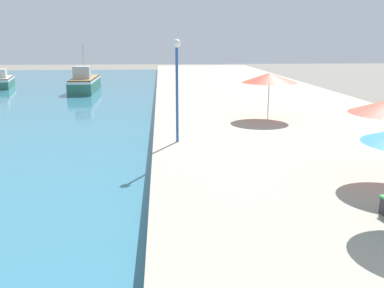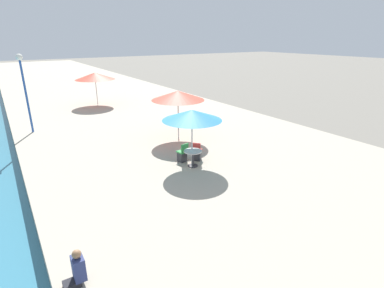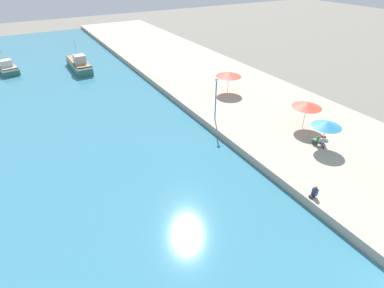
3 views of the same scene
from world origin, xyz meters
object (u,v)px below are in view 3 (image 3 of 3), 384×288
cafe_umbrella_white (307,105)px  cafe_table (323,142)px  fishing_boat_mid (6,67)px  cafe_umbrella_striped (229,74)px  cafe_umbrella_pink (327,124)px  cafe_chair_left (315,141)px  cafe_chair_right (322,140)px  fishing_boat_near (79,64)px  person_at_quay (314,192)px  lamppost (216,92)px

cafe_umbrella_white → cafe_table: 4.35m
fishing_boat_mid → cafe_umbrella_striped: 35.35m
cafe_umbrella_pink → cafe_chair_left: size_ratio=2.84×
cafe_chair_right → fishing_boat_near: bearing=160.6°
cafe_umbrella_white → cafe_chair_right: bearing=-105.3°
fishing_boat_near → person_at_quay: bearing=-80.0°
fishing_boat_near → cafe_table: fishing_boat_near is taller
cafe_table → lamppost: 11.26m
fishing_boat_near → lamppost: bearing=-73.3°
fishing_boat_near → lamppost: 27.82m
lamppost → cafe_chair_right: bearing=-56.9°
fishing_boat_near → fishing_boat_mid: bearing=153.8°
cafe_umbrella_striped → cafe_chair_right: size_ratio=3.51×
cafe_umbrella_striped → cafe_chair_right: cafe_umbrella_striped is taller
fishing_boat_mid → person_at_quay: bearing=-79.6°
cafe_umbrella_striped → cafe_chair_left: bearing=-91.2°
cafe_umbrella_pink → cafe_table: cafe_umbrella_pink is taller
cafe_chair_left → cafe_chair_right: bearing=-28.7°
cafe_umbrella_pink → cafe_umbrella_white: size_ratio=0.90×
fishing_boat_mid → cafe_chair_right: fishing_boat_mid is taller
fishing_boat_near → fishing_boat_mid: 11.23m
fishing_boat_mid → cafe_chair_left: 46.55m
fishing_boat_near → cafe_umbrella_white: bearing=-65.9°
cafe_chair_left → person_at_quay: size_ratio=0.96×
cafe_umbrella_striped → cafe_table: bearing=-90.7°
lamppost → cafe_umbrella_striped: bearing=44.6°
cafe_umbrella_striped → cafe_table: size_ratio=3.99×
fishing_boat_mid → person_at_quay: size_ratio=6.99×
lamppost → cafe_umbrella_pink: bearing=-60.1°
fishing_boat_near → person_at_quay: (8.01, -40.08, 0.20)m
cafe_chair_left → lamppost: size_ratio=0.20×
fishing_boat_near → cafe_table: size_ratio=10.56×
person_at_quay → lamppost: bearing=87.7°
cafe_umbrella_white → cafe_chair_right: size_ratio=3.17×
fishing_boat_mid → cafe_umbrella_striped: size_ratio=2.06×
cafe_umbrella_striped → cafe_table: cafe_umbrella_striped is taller
person_at_quay → lamppost: lamppost is taller
cafe_chair_left → cafe_table: bearing=-90.0°
fishing_boat_near → cafe_chair_right: bearing=-69.1°
cafe_umbrella_pink → cafe_umbrella_white: bearing=68.8°
cafe_umbrella_white → cafe_chair_right: 3.91m
fishing_boat_near → cafe_chair_left: 37.77m
fishing_boat_mid → cafe_table: 47.22m
cafe_umbrella_striped → fishing_boat_mid: bearing=133.6°
cafe_umbrella_white → person_at_quay: bearing=-133.0°
fishing_boat_mid → cafe_umbrella_white: 44.98m
cafe_chair_left → fishing_boat_mid: bearing=112.1°
cafe_umbrella_striped → cafe_chair_right: 14.70m
cafe_umbrella_striped → person_at_quay: size_ratio=3.38×
cafe_chair_right → person_at_quay: 7.99m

